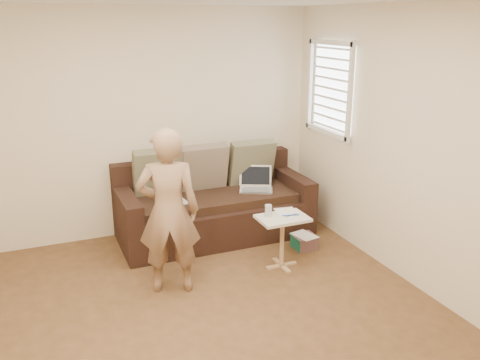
{
  "coord_description": "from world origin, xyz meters",
  "views": [
    {
      "loc": [
        -1.26,
        -3.51,
        2.46
      ],
      "look_at": [
        0.8,
        1.4,
        0.78
      ],
      "focal_mm": 38.5,
      "sensor_mm": 36.0,
      "label": 1
    }
  ],
  "objects_px": {
    "person": "(168,211)",
    "sofa": "(215,202)",
    "side_table": "(282,242)",
    "laptop_white": "(173,203)",
    "drinking_glass": "(268,211)",
    "laptop_silver": "(256,191)",
    "striped_box": "(304,242)"
  },
  "relations": [
    {
      "from": "person",
      "to": "sofa",
      "type": "bearing_deg",
      "value": -112.3
    },
    {
      "from": "person",
      "to": "side_table",
      "type": "xyz_separation_m",
      "value": [
        1.17,
        0.01,
        -0.51
      ]
    },
    {
      "from": "side_table",
      "to": "laptop_white",
      "type": "bearing_deg",
      "value": 134.9
    },
    {
      "from": "side_table",
      "to": "drinking_glass",
      "type": "xyz_separation_m",
      "value": [
        -0.13,
        0.07,
        0.34
      ]
    },
    {
      "from": "sofa",
      "to": "drinking_glass",
      "type": "xyz_separation_m",
      "value": [
        0.24,
        -0.93,
        0.19
      ]
    },
    {
      "from": "laptop_silver",
      "to": "laptop_white",
      "type": "xyz_separation_m",
      "value": [
        -1.02,
        -0.04,
        0.0
      ]
    },
    {
      "from": "sofa",
      "to": "person",
      "type": "xyz_separation_m",
      "value": [
        -0.81,
        -1.01,
        0.36
      ]
    },
    {
      "from": "sofa",
      "to": "person",
      "type": "height_order",
      "value": "person"
    },
    {
      "from": "sofa",
      "to": "striped_box",
      "type": "bearing_deg",
      "value": -41.57
    },
    {
      "from": "laptop_white",
      "to": "side_table",
      "type": "distance_m",
      "value": 1.29
    },
    {
      "from": "sofa",
      "to": "drinking_glass",
      "type": "distance_m",
      "value": 0.98
    },
    {
      "from": "person",
      "to": "side_table",
      "type": "distance_m",
      "value": 1.28
    },
    {
      "from": "laptop_silver",
      "to": "drinking_glass",
      "type": "bearing_deg",
      "value": -80.98
    },
    {
      "from": "laptop_silver",
      "to": "drinking_glass",
      "type": "distance_m",
      "value": 0.9
    },
    {
      "from": "laptop_white",
      "to": "person",
      "type": "distance_m",
      "value": 0.98
    },
    {
      "from": "sofa",
      "to": "drinking_glass",
      "type": "height_order",
      "value": "sofa"
    },
    {
      "from": "laptop_silver",
      "to": "side_table",
      "type": "distance_m",
      "value": 0.97
    },
    {
      "from": "person",
      "to": "striped_box",
      "type": "xyz_separation_m",
      "value": [
        1.61,
        0.3,
        -0.71
      ]
    },
    {
      "from": "laptop_white",
      "to": "striped_box",
      "type": "relative_size",
      "value": 1.18
    },
    {
      "from": "side_table",
      "to": "drinking_glass",
      "type": "bearing_deg",
      "value": 150.42
    },
    {
      "from": "sofa",
      "to": "striped_box",
      "type": "distance_m",
      "value": 1.12
    },
    {
      "from": "sofa",
      "to": "side_table",
      "type": "bearing_deg",
      "value": -70.18
    },
    {
      "from": "laptop_white",
      "to": "person",
      "type": "bearing_deg",
      "value": -112.23
    },
    {
      "from": "striped_box",
      "to": "side_table",
      "type": "bearing_deg",
      "value": -145.89
    },
    {
      "from": "laptop_white",
      "to": "laptop_silver",
      "type": "bearing_deg",
      "value": -2.8
    },
    {
      "from": "sofa",
      "to": "striped_box",
      "type": "relative_size",
      "value": 8.81
    },
    {
      "from": "laptop_white",
      "to": "side_table",
      "type": "xyz_separation_m",
      "value": [
        0.89,
        -0.89,
        -0.24
      ]
    },
    {
      "from": "drinking_glass",
      "to": "laptop_white",
      "type": "bearing_deg",
      "value": 132.92
    },
    {
      "from": "laptop_silver",
      "to": "person",
      "type": "relative_size",
      "value": 0.24
    },
    {
      "from": "laptop_silver",
      "to": "person",
      "type": "height_order",
      "value": "person"
    },
    {
      "from": "laptop_white",
      "to": "person",
      "type": "relative_size",
      "value": 0.19
    },
    {
      "from": "sofa",
      "to": "laptop_white",
      "type": "distance_m",
      "value": 0.55
    }
  ]
}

